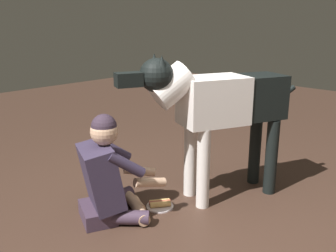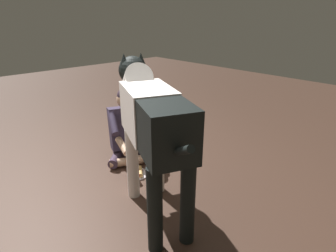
# 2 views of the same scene
# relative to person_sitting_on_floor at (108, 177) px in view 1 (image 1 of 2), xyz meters

# --- Properties ---
(ground_plane) EXTENTS (12.89, 12.89, 0.00)m
(ground_plane) POSITION_rel_person_sitting_on_floor_xyz_m (-0.25, 0.66, -0.35)
(ground_plane) COLOR #3E2A20
(person_sitting_on_floor) EXTENTS (0.72, 0.62, 0.85)m
(person_sitting_on_floor) POSITION_rel_person_sitting_on_floor_xyz_m (0.00, 0.00, 0.00)
(person_sitting_on_floor) COLOR #413041
(person_sitting_on_floor) RESTS_ON ground
(large_dog) EXTENTS (1.55, 0.78, 1.27)m
(large_dog) POSITION_rel_person_sitting_on_floor_xyz_m (-0.89, 0.38, 0.48)
(large_dog) COLOR silver
(large_dog) RESTS_ON ground
(hot_dog_on_plate) EXTENTS (0.23, 0.23, 0.06)m
(hot_dog_on_plate) POSITION_rel_person_sitting_on_floor_xyz_m (-0.40, 0.17, -0.32)
(hot_dog_on_plate) COLOR silver
(hot_dog_on_plate) RESTS_ON ground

